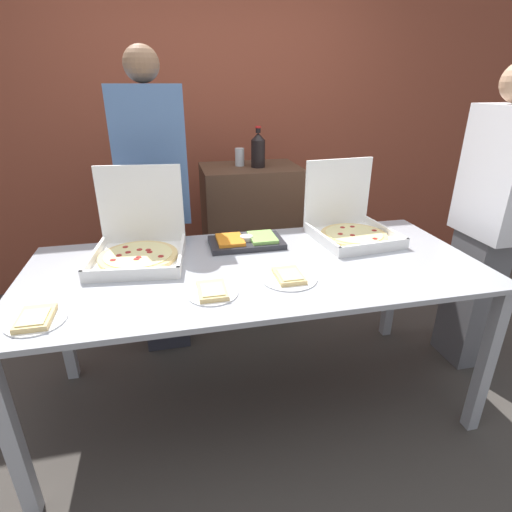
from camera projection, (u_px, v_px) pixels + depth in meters
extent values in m
plane|color=#423D38|center=(256.00, 398.00, 2.28)|extent=(16.00, 16.00, 0.00)
cube|color=brown|center=(210.00, 118.00, 3.25)|extent=(10.00, 0.06, 2.80)
cube|color=#A8AAB2|center=(256.00, 268.00, 1.95)|extent=(2.20, 0.97, 0.02)
cube|color=#A8AAB2|center=(12.00, 441.00, 1.52)|extent=(0.06, 0.06, 0.82)
cube|color=#A8AAB2|center=(486.00, 363.00, 1.94)|extent=(0.06, 0.06, 0.82)
cube|color=#A8AAB2|center=(62.00, 319.00, 2.30)|extent=(0.06, 0.06, 0.82)
cube|color=#A8AAB2|center=(392.00, 283.00, 2.72)|extent=(0.06, 0.06, 0.82)
cube|color=white|center=(139.00, 260.00, 1.99)|extent=(0.49, 0.49, 0.02)
cube|color=white|center=(130.00, 273.00, 1.78)|extent=(0.44, 0.07, 0.04)
cube|color=white|center=(94.00, 256.00, 1.95)|extent=(0.07, 0.44, 0.04)
cube|color=white|center=(181.00, 253.00, 1.99)|extent=(0.07, 0.44, 0.04)
cube|color=white|center=(141.00, 205.00, 2.11)|extent=(0.44, 0.07, 0.42)
cylinder|color=#E5C17A|center=(138.00, 256.00, 1.98)|extent=(0.39, 0.39, 0.02)
cylinder|color=beige|center=(138.00, 254.00, 1.97)|extent=(0.33, 0.33, 0.00)
cylinder|color=maroon|center=(150.00, 252.00, 1.99)|extent=(0.03, 0.03, 0.00)
cylinder|color=maroon|center=(148.00, 250.00, 2.02)|extent=(0.03, 0.03, 0.00)
cylinder|color=maroon|center=(139.00, 250.00, 2.02)|extent=(0.03, 0.03, 0.00)
cylinder|color=maroon|center=(125.00, 247.00, 2.05)|extent=(0.03, 0.03, 0.00)
cylinder|color=maroon|center=(128.00, 252.00, 1.99)|extent=(0.03, 0.03, 0.00)
cylinder|color=maroon|center=(119.00, 255.00, 1.95)|extent=(0.03, 0.03, 0.00)
cylinder|color=maroon|center=(113.00, 260.00, 1.90)|extent=(0.03, 0.03, 0.00)
cylinder|color=maroon|center=(136.00, 259.00, 1.91)|extent=(0.03, 0.03, 0.00)
cylinder|color=maroon|center=(139.00, 257.00, 1.93)|extent=(0.03, 0.03, 0.00)
cylinder|color=maroon|center=(161.00, 256.00, 1.94)|extent=(0.03, 0.03, 0.00)
cube|color=white|center=(353.00, 238.00, 2.26)|extent=(0.46, 0.46, 0.02)
cube|color=white|center=(374.00, 246.00, 2.07)|extent=(0.42, 0.06, 0.04)
cube|color=white|center=(322.00, 237.00, 2.19)|extent=(0.06, 0.42, 0.04)
cube|color=white|center=(385.00, 230.00, 2.31)|extent=(0.06, 0.42, 0.04)
cube|color=white|center=(338.00, 193.00, 2.37)|extent=(0.42, 0.06, 0.40)
cylinder|color=#E5C17A|center=(354.00, 235.00, 2.25)|extent=(0.37, 0.37, 0.02)
cylinder|color=beige|center=(354.00, 233.00, 2.25)|extent=(0.32, 0.32, 0.00)
cylinder|color=maroon|center=(374.00, 230.00, 2.28)|extent=(0.03, 0.03, 0.00)
cylinder|color=maroon|center=(352.00, 227.00, 2.35)|extent=(0.03, 0.03, 0.00)
cylinder|color=maroon|center=(342.00, 227.00, 2.33)|extent=(0.03, 0.03, 0.00)
cylinder|color=maroon|center=(340.00, 234.00, 2.23)|extent=(0.03, 0.03, 0.00)
cylinder|color=maroon|center=(352.00, 235.00, 2.21)|extent=(0.03, 0.03, 0.00)
cylinder|color=maroon|center=(375.00, 239.00, 2.16)|extent=(0.03, 0.03, 0.00)
cylinder|color=white|center=(212.00, 293.00, 1.68)|extent=(0.22, 0.22, 0.01)
cube|color=#E5C17A|center=(212.00, 291.00, 1.68)|extent=(0.12, 0.17, 0.02)
cube|color=beige|center=(212.00, 290.00, 1.66)|extent=(0.09, 0.12, 0.01)
cylinder|color=white|center=(289.00, 278.00, 1.81)|extent=(0.26, 0.26, 0.01)
cube|color=#E5C17A|center=(289.00, 276.00, 1.81)|extent=(0.12, 0.17, 0.02)
cube|color=beige|center=(290.00, 275.00, 1.79)|extent=(0.09, 0.12, 0.01)
cylinder|color=white|center=(36.00, 321.00, 1.49)|extent=(0.22, 0.22, 0.01)
cube|color=#E5C17A|center=(35.00, 318.00, 1.48)|extent=(0.12, 0.17, 0.02)
cube|color=beige|center=(34.00, 317.00, 1.47)|extent=(0.09, 0.12, 0.01)
cube|color=#28282D|center=(246.00, 243.00, 2.19)|extent=(0.40, 0.23, 0.03)
cube|color=orange|center=(230.00, 240.00, 2.16)|extent=(0.14, 0.18, 0.02)
cube|color=#8CC65B|center=(262.00, 237.00, 2.20)|extent=(0.14, 0.18, 0.02)
cylinder|color=white|center=(246.00, 238.00, 2.18)|extent=(0.07, 0.07, 0.02)
cube|color=#4C3323|center=(251.00, 239.00, 3.06)|extent=(0.69, 0.50, 1.11)
cylinder|color=black|center=(258.00, 154.00, 2.77)|extent=(0.10, 0.10, 0.18)
cone|color=black|center=(258.00, 136.00, 2.73)|extent=(0.10, 0.10, 0.05)
cylinder|color=black|center=(258.00, 130.00, 2.71)|extent=(0.03, 0.03, 0.03)
cylinder|color=red|center=(258.00, 127.00, 2.70)|extent=(0.04, 0.04, 0.01)
cylinder|color=silver|center=(240.00, 157.00, 2.83)|extent=(0.07, 0.07, 0.12)
cylinder|color=silver|center=(240.00, 148.00, 2.81)|extent=(0.06, 0.06, 0.00)
cube|color=#2D2D38|center=(164.00, 284.00, 2.62)|extent=(0.28, 0.20, 0.89)
cube|color=#4C6B99|center=(151.00, 156.00, 2.29)|extent=(0.40, 0.22, 0.77)
sphere|color=brown|center=(141.00, 64.00, 2.10)|extent=(0.19, 0.19, 0.19)
cube|color=slate|center=(470.00, 299.00, 2.49)|extent=(0.20, 0.28, 0.85)
cube|color=white|center=(500.00, 174.00, 2.18)|extent=(0.22, 0.40, 0.71)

